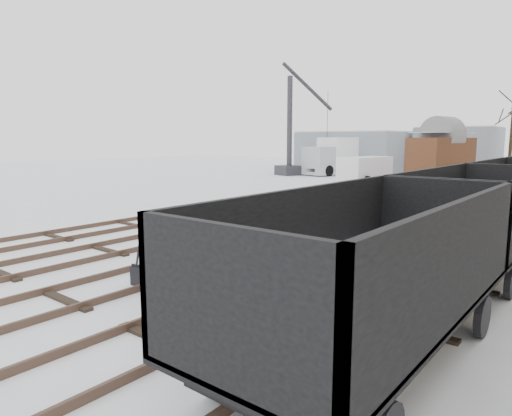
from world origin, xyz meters
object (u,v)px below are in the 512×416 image
Objects in this scene: worker at (183,257)px; crane at (291,146)px; freight_wagon_a at (368,299)px; panel_van at (365,170)px; box_van_wagon at (441,156)px; lorry at (339,155)px; ground_frame at (158,275)px.

crane reaches higher than worker.
freight_wagon_a is 28.41m from panel_van.
crane is at bearing -176.48° from box_van_wagon.
panel_van is (-12.26, 25.63, 0.06)m from freight_wagon_a.
lorry reaches higher than worker.
crane reaches higher than panel_van.
panel_van is (-7.07, 25.35, 0.75)m from ground_frame.
ground_frame is 0.31× the size of panel_van.
box_van_wagon is at bearing 104.98° from freight_wagon_a.
worker is 4.46m from freight_wagon_a.
freight_wagon_a is at bearing -104.91° from worker.
ground_frame is 0.15× the size of crane.
box_van_wagon is (-1.87, 26.14, 1.91)m from ground_frame.
worker is at bearing -53.14° from lorry.
box_van_wagon is (-2.62, 26.04, 1.39)m from worker.
ground_frame is 26.28m from box_van_wagon.
freight_wagon_a is 36.17m from crane.
panel_van is at bearing -157.18° from box_van_wagon.
ground_frame is at bearing -39.23° from crane.
freight_wagon_a is at bearing -60.84° from box_van_wagon.
box_van_wagon is 5.38m from panel_van.
ground_frame is 0.24× the size of freight_wagon_a.
crane reaches higher than ground_frame.
freight_wagon_a is 0.62× the size of crane.
box_van_wagon reaches higher than freight_wagon_a.
worker is at bearing -70.07° from box_van_wagon.
ground_frame is at bearing 87.51° from worker.
freight_wagon_a is at bearing -32.24° from crane.
lorry is (-18.20, 32.52, 0.81)m from freight_wagon_a.
crane is at bearing -119.43° from lorry.
freight_wagon_a is (4.44, -0.38, 0.17)m from worker.
panel_van is at bearing 7.12° from worker.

